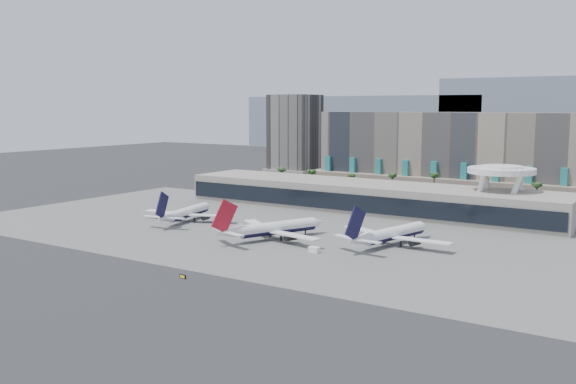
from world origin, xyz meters
The scene contains 13 objects.
ground centered at (0.00, 0.00, 0.00)m, with size 900.00×900.00×0.00m, color #232326.
apron_pad centered at (0.00, 55.00, 0.03)m, with size 260.00×130.00×0.06m, color #5B5B59.
hotel centered at (10.00, 174.41, 16.81)m, with size 140.00×30.00×42.00m.
office_tower centered at (-95.00, 200.00, 22.94)m, with size 30.00×30.00×52.00m.
terminal centered at (0.00, 109.84, 6.52)m, with size 170.00×32.50×14.50m.
saucer_structure centered at (55.00, 116.00, 18.45)m, with size 26.00×26.00×21.89m.
palm_row centered at (7.00, 145.00, 10.50)m, with size 157.80×2.80×13.10m.
airliner_left centered at (-47.70, 46.66, 3.57)m, with size 39.00×40.55×14.16m.
airliner_centre centered at (0.34, 37.36, 3.90)m, with size 40.86×42.10×15.46m.
airliner_right centered at (37.66, 51.00, 3.80)m, with size 41.39×43.01×15.06m.
service_vehicle_a centered at (-53.18, 45.08, 1.04)m, with size 4.24×2.07×2.07m, color white.
service_vehicle_b centered at (22.20, 27.97, 0.90)m, with size 3.49×2.00×1.80m, color white.
taxiway_sign centered at (8.62, -16.94, 0.53)m, with size 2.36×0.65×1.06m.
Camera 1 is at (122.05, -139.33, 45.27)m, focal length 40.00 mm.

